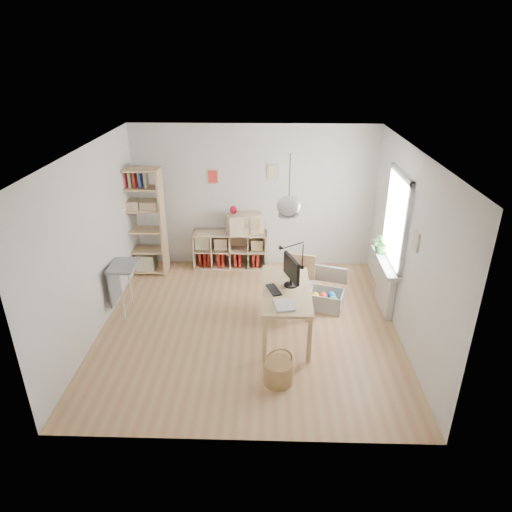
{
  "coord_description": "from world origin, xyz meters",
  "views": [
    {
      "loc": [
        0.29,
        -5.93,
        3.95
      ],
      "look_at": [
        0.1,
        0.3,
        1.05
      ],
      "focal_mm": 32.0,
      "sensor_mm": 36.0,
      "label": 1
    }
  ],
  "objects_px": {
    "monitor": "(291,270)",
    "tall_bookshelf": "(141,218)",
    "drawer_chest": "(244,224)",
    "cube_shelf": "(229,252)",
    "storage_chest": "(326,295)",
    "chair": "(299,282)",
    "desk": "(286,294)"
  },
  "relations": [
    {
      "from": "desk",
      "to": "monitor",
      "type": "bearing_deg",
      "value": 51.61
    },
    {
      "from": "drawer_chest",
      "to": "tall_bookshelf",
      "type": "bearing_deg",
      "value": 166.02
    },
    {
      "from": "desk",
      "to": "drawer_chest",
      "type": "xyz_separation_m",
      "value": [
        -0.72,
        2.19,
        0.25
      ]
    },
    {
      "from": "chair",
      "to": "desk",
      "type": "bearing_deg",
      "value": -97.82
    },
    {
      "from": "cube_shelf",
      "to": "chair",
      "type": "distance_m",
      "value": 2.06
    },
    {
      "from": "cube_shelf",
      "to": "storage_chest",
      "type": "relative_size",
      "value": 1.7
    },
    {
      "from": "cube_shelf",
      "to": "drawer_chest",
      "type": "xyz_separation_m",
      "value": [
        0.3,
        -0.04,
        0.61
      ]
    },
    {
      "from": "monitor",
      "to": "tall_bookshelf",
      "type": "bearing_deg",
      "value": 125.59
    },
    {
      "from": "cube_shelf",
      "to": "monitor",
      "type": "height_order",
      "value": "monitor"
    },
    {
      "from": "cube_shelf",
      "to": "tall_bookshelf",
      "type": "height_order",
      "value": "tall_bookshelf"
    },
    {
      "from": "desk",
      "to": "tall_bookshelf",
      "type": "bearing_deg",
      "value": 142.99
    },
    {
      "from": "cube_shelf",
      "to": "monitor",
      "type": "xyz_separation_m",
      "value": [
        1.09,
        -2.14,
        0.7
      ]
    },
    {
      "from": "storage_chest",
      "to": "drawer_chest",
      "type": "xyz_separation_m",
      "value": [
        -1.41,
        1.42,
        0.7
      ]
    },
    {
      "from": "desk",
      "to": "storage_chest",
      "type": "bearing_deg",
      "value": 48.4
    },
    {
      "from": "chair",
      "to": "storage_chest",
      "type": "height_order",
      "value": "chair"
    },
    {
      "from": "storage_chest",
      "to": "drawer_chest",
      "type": "distance_m",
      "value": 2.12
    },
    {
      "from": "tall_bookshelf",
      "to": "monitor",
      "type": "xyz_separation_m",
      "value": [
        2.66,
        -1.86,
        -0.09
      ]
    },
    {
      "from": "cube_shelf",
      "to": "drawer_chest",
      "type": "relative_size",
      "value": 2.13
    },
    {
      "from": "tall_bookshelf",
      "to": "chair",
      "type": "relative_size",
      "value": 2.11
    },
    {
      "from": "desk",
      "to": "storage_chest",
      "type": "distance_m",
      "value": 1.13
    },
    {
      "from": "monitor",
      "to": "storage_chest",
      "type": "bearing_deg",
      "value": 28.57
    },
    {
      "from": "cube_shelf",
      "to": "tall_bookshelf",
      "type": "relative_size",
      "value": 0.7
    },
    {
      "from": "cube_shelf",
      "to": "storage_chest",
      "type": "distance_m",
      "value": 2.25
    },
    {
      "from": "tall_bookshelf",
      "to": "storage_chest",
      "type": "distance_m",
      "value": 3.59
    },
    {
      "from": "cube_shelf",
      "to": "monitor",
      "type": "distance_m",
      "value": 2.5
    },
    {
      "from": "desk",
      "to": "storage_chest",
      "type": "xyz_separation_m",
      "value": [
        0.69,
        0.77,
        -0.45
      ]
    },
    {
      "from": "tall_bookshelf",
      "to": "drawer_chest",
      "type": "relative_size",
      "value": 3.04
    },
    {
      "from": "cube_shelf",
      "to": "monitor",
      "type": "bearing_deg",
      "value": -62.94
    },
    {
      "from": "chair",
      "to": "monitor",
      "type": "distance_m",
      "value": 0.7
    },
    {
      "from": "tall_bookshelf",
      "to": "storage_chest",
      "type": "xyz_separation_m",
      "value": [
        3.27,
        -1.18,
        -0.88
      ]
    },
    {
      "from": "tall_bookshelf",
      "to": "monitor",
      "type": "relative_size",
      "value": 4.0
    },
    {
      "from": "monitor",
      "to": "drawer_chest",
      "type": "xyz_separation_m",
      "value": [
        -0.79,
        2.1,
        -0.09
      ]
    }
  ]
}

